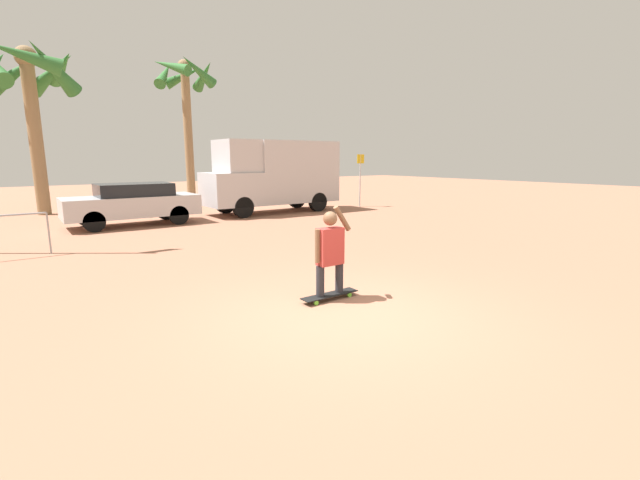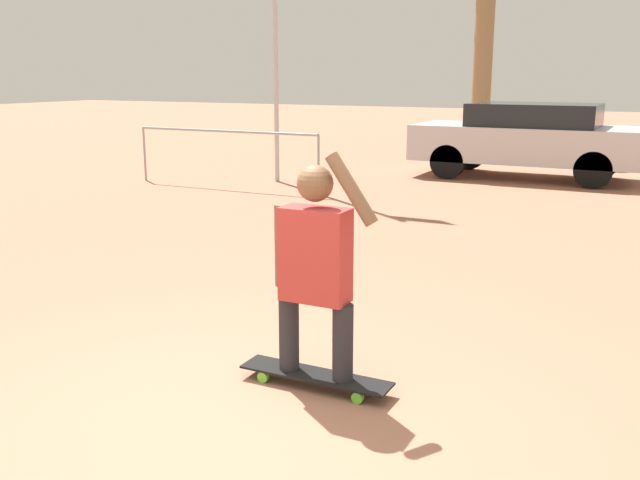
{
  "view_description": "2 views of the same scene",
  "coord_description": "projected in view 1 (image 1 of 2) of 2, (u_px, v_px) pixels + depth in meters",
  "views": [
    {
      "loc": [
        -4.07,
        -4.86,
        2.4
      ],
      "look_at": [
        0.58,
        1.53,
        0.89
      ],
      "focal_mm": 24.0,
      "sensor_mm": 36.0,
      "label": 1
    },
    {
      "loc": [
        2.3,
        -3.29,
        2.11
      ],
      "look_at": [
        0.07,
        1.12,
        0.94
      ],
      "focal_mm": 40.0,
      "sensor_mm": 36.0,
      "label": 2
    }
  ],
  "objects": [
    {
      "name": "skateboard",
      "position": [
        330.0,
        295.0,
        7.37
      ],
      "size": [
        1.08,
        0.24,
        0.09
      ],
      "color": "black",
      "rests_on": "ground_plane"
    },
    {
      "name": "palm_tree_center_background",
      "position": [
        29.0,
        78.0,
        17.5
      ],
      "size": [
        4.04,
        4.04,
        7.05
      ],
      "color": "#8E704C",
      "rests_on": "ground_plane"
    },
    {
      "name": "camper_van",
      "position": [
        275.0,
        174.0,
        19.07
      ],
      "size": [
        6.05,
        2.06,
        3.15
      ],
      "color": "black",
      "rests_on": "ground_plane"
    },
    {
      "name": "ground_plane",
      "position": [
        348.0,
        315.0,
        6.66
      ],
      "size": [
        80.0,
        80.0,
        0.0
      ],
      "primitive_type": "plane",
      "color": "#A36B51"
    },
    {
      "name": "street_sign",
      "position": [
        360.0,
        174.0,
        21.25
      ],
      "size": [
        0.44,
        0.06,
        2.59
      ],
      "color": "#B7B7BC",
      "rests_on": "ground_plane"
    },
    {
      "name": "person_skateboarder",
      "position": [
        330.0,
        248.0,
        7.21
      ],
      "size": [
        0.74,
        0.24,
        1.53
      ],
      "color": "#28282D",
      "rests_on": "skateboard"
    },
    {
      "name": "palm_tree_near_van",
      "position": [
        185.0,
        88.0,
        23.87
      ],
      "size": [
        3.37,
        3.46,
        7.91
      ],
      "color": "#8E704C",
      "rests_on": "ground_plane"
    },
    {
      "name": "parked_car_silver",
      "position": [
        133.0,
        203.0,
        15.42
      ],
      "size": [
        4.5,
        1.84,
        1.51
      ],
      "color": "black",
      "rests_on": "ground_plane"
    }
  ]
}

